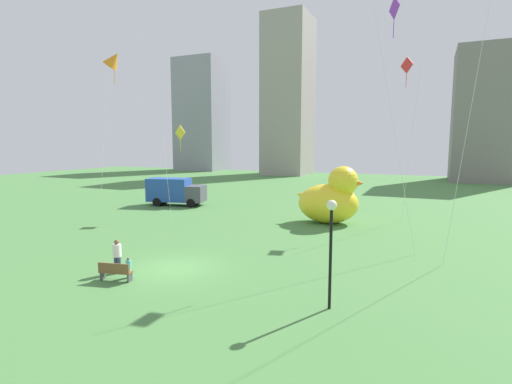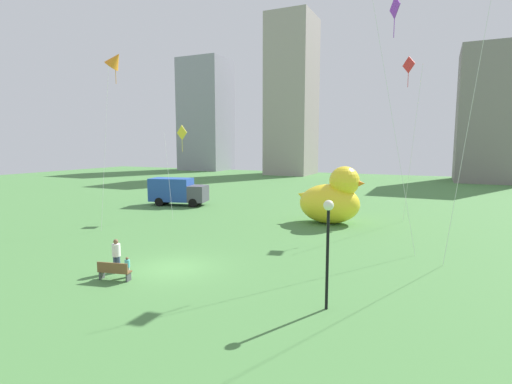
{
  "view_description": "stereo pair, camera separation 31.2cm",
  "coord_description": "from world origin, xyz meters",
  "px_view_note": "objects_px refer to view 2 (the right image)",
  "views": [
    {
      "loc": [
        11.91,
        -16.26,
        6.46
      ],
      "look_at": [
        1.9,
        6.17,
        3.42
      ],
      "focal_mm": 27.39,
      "sensor_mm": 36.0,
      "label": 1
    },
    {
      "loc": [
        12.2,
        -16.13,
        6.46
      ],
      "look_at": [
        1.9,
        6.17,
        3.42
      ],
      "focal_mm": 27.39,
      "sensor_mm": 36.0,
      "label": 2
    }
  ],
  "objects_px": {
    "person_child": "(127,266)",
    "kite_orange": "(115,60)",
    "lamppost": "(328,231)",
    "kite_purple": "(395,20)",
    "giant_inflatable_duck": "(332,199)",
    "kite_yellow": "(181,136)",
    "kite_red": "(409,73)",
    "park_bench": "(114,271)",
    "box_truck": "(177,192)",
    "person_adult": "(116,254)"
  },
  "relations": [
    {
      "from": "box_truck",
      "to": "kite_orange",
      "type": "relative_size",
      "value": 0.48
    },
    {
      "from": "box_truck",
      "to": "kite_orange",
      "type": "distance_m",
      "value": 16.04
    },
    {
      "from": "lamppost",
      "to": "person_adult",
      "type": "bearing_deg",
      "value": -179.5
    },
    {
      "from": "giant_inflatable_duck",
      "to": "kite_yellow",
      "type": "relative_size",
      "value": 0.7
    },
    {
      "from": "kite_orange",
      "to": "kite_purple",
      "type": "height_order",
      "value": "kite_purple"
    },
    {
      "from": "kite_yellow",
      "to": "giant_inflatable_duck",
      "type": "bearing_deg",
      "value": 10.02
    },
    {
      "from": "person_adult",
      "to": "kite_purple",
      "type": "bearing_deg",
      "value": 41.3
    },
    {
      "from": "giant_inflatable_duck",
      "to": "kite_yellow",
      "type": "distance_m",
      "value": 14.2
    },
    {
      "from": "person_child",
      "to": "box_truck",
      "type": "height_order",
      "value": "box_truck"
    },
    {
      "from": "park_bench",
      "to": "box_truck",
      "type": "xyz_separation_m",
      "value": [
        -11.05,
        20.2,
        0.97
      ]
    },
    {
      "from": "lamppost",
      "to": "kite_yellow",
      "type": "xyz_separation_m",
      "value": [
        -16.93,
        14.29,
        4.05
      ]
    },
    {
      "from": "person_child",
      "to": "person_adult",
      "type": "bearing_deg",
      "value": 161.48
    },
    {
      "from": "park_bench",
      "to": "giant_inflatable_duck",
      "type": "xyz_separation_m",
      "value": [
        6.09,
        17.65,
        1.53
      ]
    },
    {
      "from": "kite_orange",
      "to": "kite_purple",
      "type": "xyz_separation_m",
      "value": [
        19.11,
        2.36,
        1.04
      ]
    },
    {
      "from": "box_truck",
      "to": "kite_yellow",
      "type": "bearing_deg",
      "value": -49.64
    },
    {
      "from": "person_adult",
      "to": "lamppost",
      "type": "bearing_deg",
      "value": 0.5
    },
    {
      "from": "kite_orange",
      "to": "kite_yellow",
      "type": "relative_size",
      "value": 1.65
    },
    {
      "from": "kite_orange",
      "to": "kite_red",
      "type": "height_order",
      "value": "kite_orange"
    },
    {
      "from": "kite_red",
      "to": "kite_purple",
      "type": "relative_size",
      "value": 0.88
    },
    {
      "from": "person_adult",
      "to": "box_truck",
      "type": "height_order",
      "value": "box_truck"
    },
    {
      "from": "giant_inflatable_duck",
      "to": "kite_red",
      "type": "relative_size",
      "value": 0.43
    },
    {
      "from": "giant_inflatable_duck",
      "to": "kite_purple",
      "type": "relative_size",
      "value": 0.38
    },
    {
      "from": "giant_inflatable_duck",
      "to": "kite_red",
      "type": "distance_m",
      "value": 11.52
    },
    {
      "from": "person_child",
      "to": "kite_purple",
      "type": "distance_m",
      "value": 20.0
    },
    {
      "from": "giant_inflatable_duck",
      "to": "kite_yellow",
      "type": "xyz_separation_m",
      "value": [
        -13.02,
        -2.3,
        5.18
      ]
    },
    {
      "from": "person_child",
      "to": "lamppost",
      "type": "xyz_separation_m",
      "value": [
        9.75,
        0.44,
        2.58
      ]
    },
    {
      "from": "lamppost",
      "to": "kite_purple",
      "type": "xyz_separation_m",
      "value": [
        1.05,
        10.28,
        10.41
      ]
    },
    {
      "from": "giant_inflatable_duck",
      "to": "box_truck",
      "type": "bearing_deg",
      "value": 171.55
    },
    {
      "from": "park_bench",
      "to": "person_child",
      "type": "relative_size",
      "value": 1.63
    },
    {
      "from": "kite_purple",
      "to": "box_truck",
      "type": "bearing_deg",
      "value": 158.16
    },
    {
      "from": "lamppost",
      "to": "box_truck",
      "type": "bearing_deg",
      "value": 137.73
    },
    {
      "from": "park_bench",
      "to": "person_adult",
      "type": "height_order",
      "value": "person_adult"
    },
    {
      "from": "person_child",
      "to": "giant_inflatable_duck",
      "type": "xyz_separation_m",
      "value": [
        5.83,
        17.03,
        1.44
      ]
    },
    {
      "from": "giant_inflatable_duck",
      "to": "kite_red",
      "type": "height_order",
      "value": "kite_red"
    },
    {
      "from": "park_bench",
      "to": "giant_inflatable_duck",
      "type": "height_order",
      "value": "giant_inflatable_duck"
    },
    {
      "from": "box_truck",
      "to": "kite_red",
      "type": "height_order",
      "value": "kite_red"
    },
    {
      "from": "kite_orange",
      "to": "kite_purple",
      "type": "distance_m",
      "value": 19.28
    },
    {
      "from": "kite_purple",
      "to": "kite_yellow",
      "type": "bearing_deg",
      "value": 167.43
    },
    {
      "from": "kite_yellow",
      "to": "kite_red",
      "type": "distance_m",
      "value": 19.48
    },
    {
      "from": "lamppost",
      "to": "kite_purple",
      "type": "distance_m",
      "value": 14.67
    },
    {
      "from": "park_bench",
      "to": "person_child",
      "type": "bearing_deg",
      "value": 67.6
    },
    {
      "from": "kite_yellow",
      "to": "park_bench",
      "type": "bearing_deg",
      "value": -65.7
    },
    {
      "from": "person_child",
      "to": "kite_yellow",
      "type": "height_order",
      "value": "kite_yellow"
    },
    {
      "from": "kite_yellow",
      "to": "kite_purple",
      "type": "height_order",
      "value": "kite_purple"
    },
    {
      "from": "giant_inflatable_duck",
      "to": "box_truck",
      "type": "height_order",
      "value": "giant_inflatable_duck"
    },
    {
      "from": "park_bench",
      "to": "kite_yellow",
      "type": "bearing_deg",
      "value": 114.3
    },
    {
      "from": "giant_inflatable_duck",
      "to": "kite_purple",
      "type": "bearing_deg",
      "value": -51.83
    },
    {
      "from": "kite_orange",
      "to": "kite_red",
      "type": "xyz_separation_m",
      "value": [
        19.42,
        11.03,
        -0.55
      ]
    },
    {
      "from": "person_child",
      "to": "kite_orange",
      "type": "xyz_separation_m",
      "value": [
        -8.32,
        8.36,
        11.96
      ]
    },
    {
      "from": "kite_red",
      "to": "kite_purple",
      "type": "bearing_deg",
      "value": -92.06
    }
  ]
}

